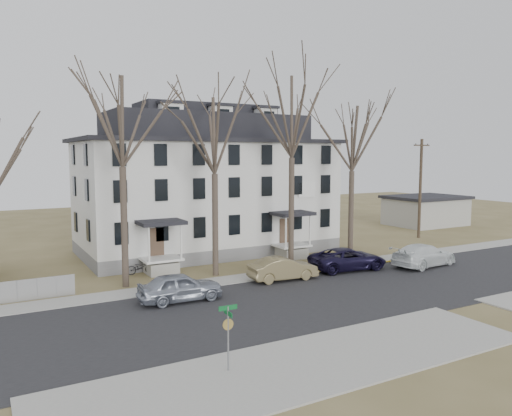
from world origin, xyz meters
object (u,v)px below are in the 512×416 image
tree_far_left (121,115)px  bicycle_left (141,268)px  car_navy (348,259)px  car_white (424,256)px  car_silver (180,288)px  tree_center (292,111)px  boarding_house (207,187)px  street_sign (228,328)px  car_tan (283,269)px  utility_pole_far (420,187)px  tree_mid_left (214,130)px  tree_mid_right (353,134)px

tree_far_left → bicycle_left: tree_far_left is taller
car_navy → car_white: car_white is taller
bicycle_left → car_silver: bearing=-169.9°
tree_far_left → tree_center: tree_center is taller
tree_center → bicycle_left: tree_center is taller
tree_far_left → bicycle_left: size_ratio=7.43×
boarding_house → car_silver: bearing=-119.5°
tree_far_left → street_sign: size_ratio=5.39×
bicycle_left → car_tan: bearing=-119.3°
car_white → car_silver: bearing=81.9°
car_navy → tree_center: bearing=47.1°
bicycle_left → street_sign: size_ratio=0.73×
tree_center → street_sign: bearing=-130.4°
utility_pole_far → car_tan: size_ratio=2.13×
boarding_house → car_navy: 13.47m
car_white → bicycle_left: 19.95m
tree_mid_left → bicycle_left: (-4.36, 2.49, -9.12)m
tree_mid_left → car_silver: (-4.20, -4.59, -8.82)m
boarding_house → car_white: 17.79m
bicycle_left → tree_mid_right: bearing=-90.1°
boarding_house → car_silver: 15.34m
tree_far_left → street_sign: (0.17, -13.90, -8.65)m
car_silver → car_white: (18.36, -0.34, 0.01)m
utility_pole_far → car_silver: (-27.70, -8.79, -4.12)m
boarding_house → utility_pole_far: 20.88m
utility_pole_far → car_navy: 17.08m
car_navy → street_sign: 18.06m
street_sign → car_silver: bearing=82.9°
tree_mid_right → bicycle_left: size_ratio=6.90×
tree_mid_right → tree_far_left: bearing=180.0°
utility_pole_far → car_navy: size_ratio=1.74×
tree_far_left → street_sign: 16.37m
street_sign → bicycle_left: bearing=87.6°
car_navy → boarding_house: bearing=33.6°
tree_mid_left → tree_mid_right: same height
tree_far_left → tree_mid_right: bearing=0.0°
car_white → bicycle_left: bearing=61.1°
car_navy → car_white: 5.78m
tree_center → car_white: tree_center is taller
tree_center → car_white: (8.16, -4.93, -10.29)m
utility_pole_far → bicycle_left: size_ratio=5.14×
utility_pole_far → car_tan: (-20.34, -7.61, -4.17)m
car_navy → car_white: size_ratio=0.99×
car_white → tree_center: bearing=51.8°
tree_far_left → street_sign: tree_far_left is taller
car_silver → bicycle_left: car_silver is taller
utility_pole_far → car_white: bearing=-135.7°
utility_pole_far → car_white: (-9.34, -9.13, -4.11)m
tree_far_left → car_silver: (1.80, -4.59, -9.56)m
car_tan → tree_mid_left: bearing=47.4°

